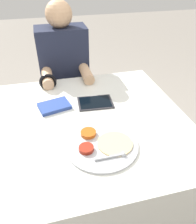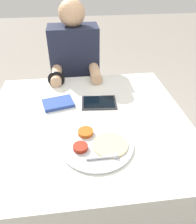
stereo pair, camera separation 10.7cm
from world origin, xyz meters
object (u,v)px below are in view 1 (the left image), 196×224
tablet_device (95,102)px  person_diner (66,89)px  thali_tray (101,144)px  red_notebook (54,106)px

tablet_device → person_diner: (-0.12, 0.51, -0.18)m
thali_tray → tablet_device: size_ratio=1.58×
red_notebook → tablet_device: size_ratio=0.91×
tablet_device → red_notebook: bearing=176.9°
thali_tray → red_notebook: size_ratio=1.73×
thali_tray → person_diner: size_ratio=0.27×
thali_tray → red_notebook: (-0.18, 0.35, 0.00)m
red_notebook → thali_tray: bearing=-63.2°
person_diner → red_notebook: bearing=-102.8°
tablet_device → person_diner: bearing=102.8°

